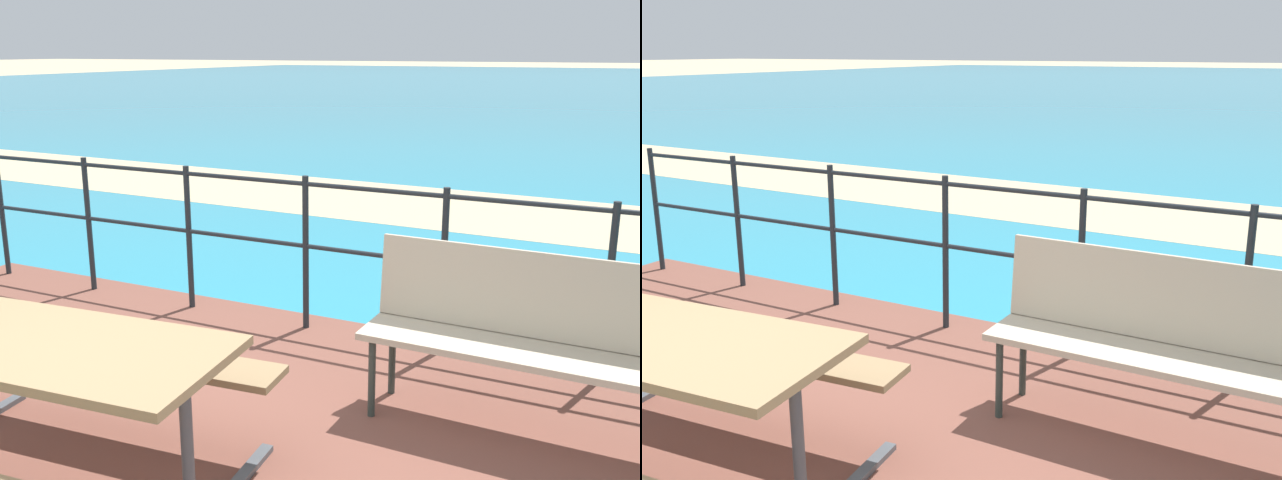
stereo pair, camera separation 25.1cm
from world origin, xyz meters
TOP-DOWN VIEW (x-y plane):
  - sea_water at (0.00, 40.00)m, footprint 90.00×90.00m
  - beach_strip at (0.00, 6.93)m, footprint 54.05×3.99m
  - picnic_table at (-0.15, 0.03)m, footprint 1.90×1.60m
  - park_bench at (1.71, 1.58)m, footprint 1.79×0.45m
  - railing_fence at (0.00, 2.36)m, footprint 5.94×0.04m

SIDE VIEW (x-z plane):
  - sea_water at x=0.00m, z-range 0.00..0.01m
  - beach_strip at x=0.00m, z-range 0.00..0.01m
  - park_bench at x=1.71m, z-range 0.16..1.09m
  - picnic_table at x=-0.15m, z-range 0.26..1.03m
  - railing_fence at x=0.00m, z-range 0.18..1.28m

